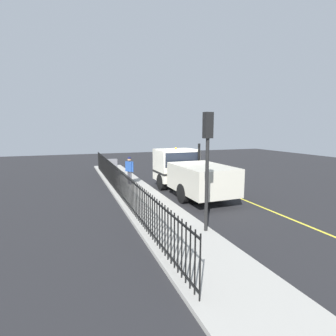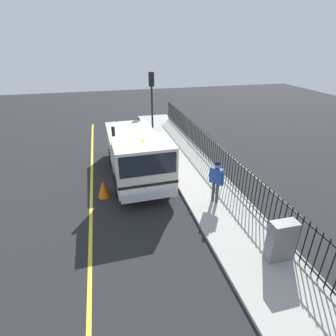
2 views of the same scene
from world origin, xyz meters
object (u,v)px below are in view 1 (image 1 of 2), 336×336
Objects in this scene: work_truck at (187,170)px; utility_cabinet at (112,168)px; traffic_light_near at (208,148)px; traffic_cone at (202,181)px; worker_standing at (129,167)px.

work_truck is 5.02× the size of utility_cabinet.
work_truck is at bearing 117.67° from utility_cabinet.
utility_cabinet is (1.44, -11.81, -2.23)m from traffic_light_near.
utility_cabinet is at bearing -45.26° from traffic_cone.
utility_cabinet is at bearing 155.54° from worker_standing.
worker_standing is 2.42× the size of traffic_cone.
work_truck reaches higher than traffic_cone.
traffic_light_near reaches higher than worker_standing.
work_truck is at bearing 37.60° from traffic_cone.
work_truck is 3.91m from worker_standing.
traffic_cone is (-3.43, -6.90, -2.62)m from traffic_light_near.
traffic_light_near reaches higher than traffic_cone.
work_truck is 3.62× the size of worker_standing.
worker_standing is 1.38× the size of utility_cabinet.
utility_cabinet is 6.93m from traffic_cone.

